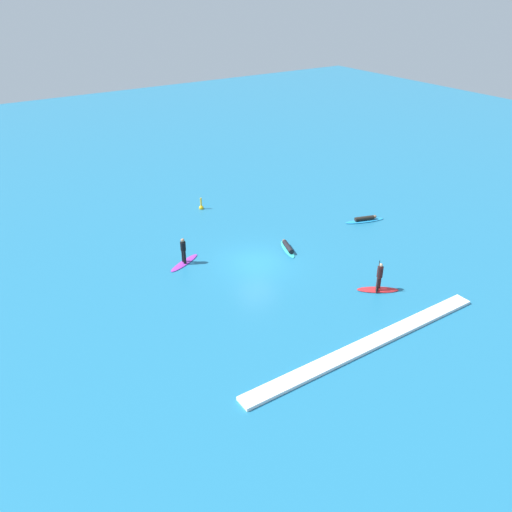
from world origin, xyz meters
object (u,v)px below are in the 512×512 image
at_px(surfer_on_blue_board, 365,219).
at_px(marker_buoy, 201,207).
at_px(surfer_on_purple_board, 184,256).
at_px(surfer_on_teal_board, 288,248).
at_px(surfer_on_red_board, 379,283).

xyz_separation_m(surfer_on_blue_board, marker_buoy, (-9.44, 9.07, 0.03)).
bearing_deg(marker_buoy, surfer_on_purple_board, -125.28).
bearing_deg(marker_buoy, surfer_on_teal_board, -80.28).
bearing_deg(surfer_on_red_board, marker_buoy, -45.24).
bearing_deg(surfer_on_purple_board, surfer_on_teal_board, -44.63).
height_order(surfer_on_purple_board, marker_buoy, surfer_on_purple_board).
distance_m(surfer_on_blue_board, surfer_on_purple_board, 14.75).
bearing_deg(marker_buoy, surfer_on_blue_board, -43.83).
bearing_deg(surfer_on_teal_board, surfer_on_red_board, -150.15).
relative_size(surfer_on_teal_board, surfer_on_red_board, 1.05).
bearing_deg(surfer_on_red_board, surfer_on_blue_board, -95.09).
relative_size(surfer_on_blue_board, marker_buoy, 3.11).
distance_m(surfer_on_blue_board, marker_buoy, 13.09).
xyz_separation_m(surfer_on_teal_board, surfer_on_purple_board, (-6.84, 2.23, 0.40)).
distance_m(surfer_on_teal_board, surfer_on_red_board, 7.37).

